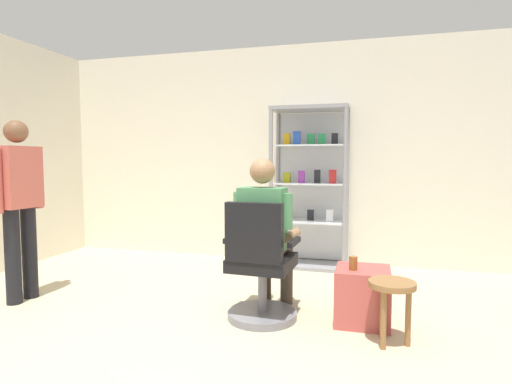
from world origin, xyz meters
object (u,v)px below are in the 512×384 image
display_cabinet_main (310,186)px  wooden_stool (392,294)px  office_chair (260,272)px  tea_glass (353,263)px  standing_customer (19,198)px  seated_shopkeeper (266,229)px  storage_crate (363,296)px

display_cabinet_main → wooden_stool: (0.85, -2.02, -0.62)m
office_chair → wooden_stool: office_chair is taller
tea_glass → wooden_stool: size_ratio=0.24×
standing_customer → wooden_stool: size_ratio=3.67×
office_chair → tea_glass: office_chair is taller
office_chair → seated_shopkeeper: size_ratio=0.74×
office_chair → tea_glass: 0.73m
office_chair → standing_customer: (-2.21, -0.10, 0.54)m
seated_shopkeeper → standing_customer: bearing=-173.2°
wooden_stool → storage_crate: bearing=120.2°
storage_crate → wooden_stool: bearing=-59.8°
display_cabinet_main → tea_glass: display_cabinet_main is taller
display_cabinet_main → standing_customer: (-2.34, -1.96, -0.03)m
wooden_stool → office_chair: bearing=170.5°
display_cabinet_main → storage_crate: (0.65, -1.68, -0.75)m
display_cabinet_main → wooden_stool: 2.28m
office_chair → storage_crate: bearing=12.6°
tea_glass → wooden_stool: 0.41m
display_cabinet_main → standing_customer: size_ratio=1.17×
seated_shopkeeper → wooden_stool: bearing=-18.6°
seated_shopkeeper → wooden_stool: (0.97, -0.33, -0.36)m
storage_crate → standing_customer: size_ratio=0.27×
display_cabinet_main → storage_crate: size_ratio=4.39×
tea_glass → standing_customer: size_ratio=0.06×
standing_customer → wooden_stool: 3.25m
standing_customer → wooden_stool: (3.19, -0.06, -0.58)m
storage_crate → office_chair: bearing=-167.4°
storage_crate → seated_shopkeeper: bearing=-179.1°
office_chair → wooden_stool: 1.00m
seated_shopkeeper → storage_crate: bearing=0.9°
office_chair → tea_glass: size_ratio=9.16×
display_cabinet_main → standing_customer: 3.05m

